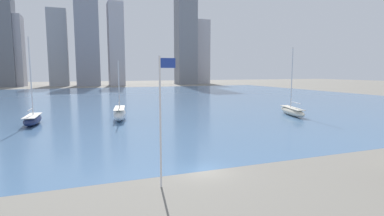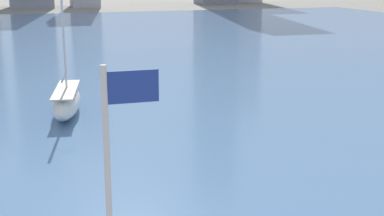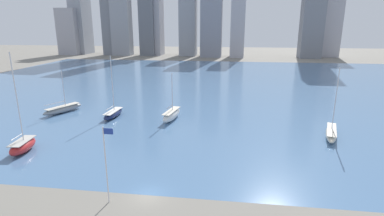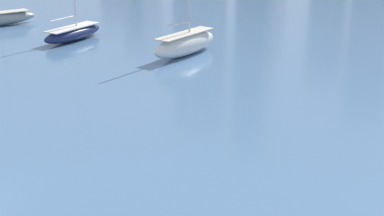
# 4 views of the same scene
# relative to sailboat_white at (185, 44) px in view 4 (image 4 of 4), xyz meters

# --- Properties ---
(harbor_water) EXTENTS (180.00, 140.00, 0.00)m
(harbor_water) POSITION_rel_sailboat_white_xyz_m (3.17, 39.57, -1.13)
(harbor_water) COLOR #4C7099
(harbor_water) RESTS_ON ground_plane
(sailboat_white) EXTENTS (3.53, 9.22, 10.37)m
(sailboat_white) POSITION_rel_sailboat_white_xyz_m (0.00, 0.00, 0.00)
(sailboat_white) COLOR white
(sailboat_white) RESTS_ON harbor_water
(sailboat_navy) EXTENTS (2.70, 8.49, 13.94)m
(sailboat_navy) POSITION_rel_sailboat_white_xyz_m (-13.69, 0.28, -0.27)
(sailboat_navy) COLOR #19234C
(sailboat_navy) RESTS_ON harbor_water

